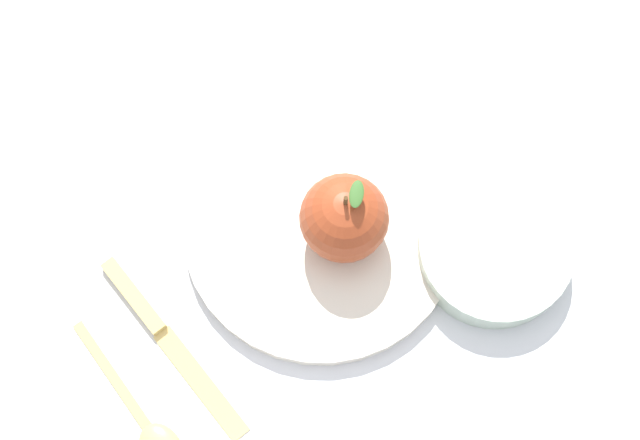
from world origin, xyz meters
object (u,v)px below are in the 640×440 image
at_px(apple, 344,218).
at_px(knife, 160,330).
at_px(dinner_plate, 320,223).
at_px(spoon, 151,433).
at_px(side_bowl, 495,249).

relative_size(apple, knife, 0.46).
bearing_deg(apple, dinner_plate, 127.40).
distance_m(dinner_plate, spoon, 0.24).
bearing_deg(knife, dinner_plate, 7.57).
bearing_deg(side_bowl, spoon, -179.03).
height_order(apple, knife, apple).
height_order(dinner_plate, knife, dinner_plate).
distance_m(apple, spoon, 0.25).
distance_m(apple, side_bowl, 0.14).
bearing_deg(spoon, dinner_plate, 25.35).
xyz_separation_m(dinner_plate, apple, (0.01, -0.02, 0.05)).
xyz_separation_m(knife, spoon, (-0.04, -0.08, 0.00)).
bearing_deg(knife, side_bowl, -13.69).
xyz_separation_m(side_bowl, spoon, (-0.34, -0.01, -0.01)).
height_order(dinner_plate, spoon, dinner_plate).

